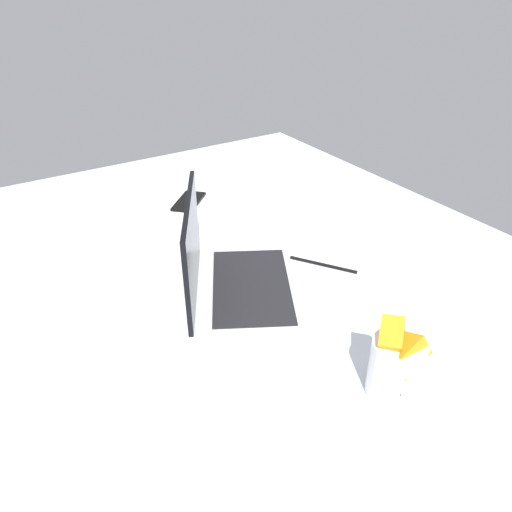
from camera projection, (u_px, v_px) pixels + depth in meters
bed_mattress at (255, 308)px, 117.68cm from camera, size 180.00×140.00×18.00cm
laptop at (231, 277)px, 105.28cm from camera, size 39.99×36.03×23.00cm
snack_cup at (397, 366)px, 79.74cm from camera, size 9.65×9.00×14.82cm
cell_phone at (189, 201)px, 148.16cm from camera, size 14.73×14.69×0.80cm
charger_cable at (323, 265)px, 117.30cm from camera, size 14.49×9.90×0.60cm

